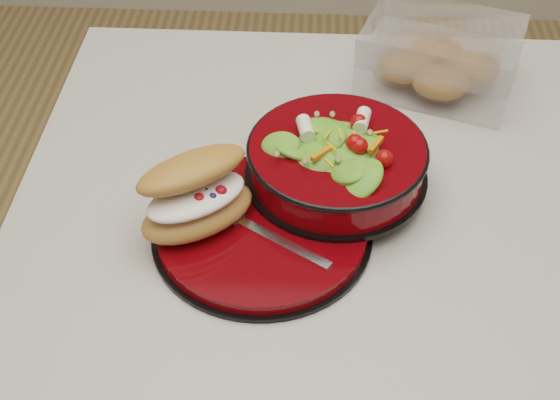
{
  "coord_description": "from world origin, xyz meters",
  "views": [
    {
      "loc": [
        -0.26,
        -0.71,
        1.56
      ],
      "look_at": [
        -0.29,
        -0.06,
        0.94
      ],
      "focal_mm": 50.0,
      "sensor_mm": 36.0,
      "label": 1
    }
  ],
  "objects_px": {
    "fork": "(265,234)",
    "pastry_box": "(440,59)",
    "croissant": "(197,195)",
    "salad_bowl": "(337,156)",
    "dinner_plate": "(263,230)",
    "island_counter": "(460,398)"
  },
  "relations": [
    {
      "from": "croissant",
      "to": "pastry_box",
      "type": "xyz_separation_m",
      "value": [
        0.3,
        0.32,
        -0.02
      ]
    },
    {
      "from": "croissant",
      "to": "dinner_plate",
      "type": "bearing_deg",
      "value": -38.48
    },
    {
      "from": "dinner_plate",
      "to": "pastry_box",
      "type": "relative_size",
      "value": 1.04
    },
    {
      "from": "fork",
      "to": "dinner_plate",
      "type": "bearing_deg",
      "value": 47.5
    },
    {
      "from": "dinner_plate",
      "to": "croissant",
      "type": "height_order",
      "value": "croissant"
    },
    {
      "from": "croissant",
      "to": "pastry_box",
      "type": "bearing_deg",
      "value": 10.31
    },
    {
      "from": "salad_bowl",
      "to": "pastry_box",
      "type": "relative_size",
      "value": 0.9
    },
    {
      "from": "croissant",
      "to": "pastry_box",
      "type": "distance_m",
      "value": 0.44
    },
    {
      "from": "fork",
      "to": "pastry_box",
      "type": "distance_m",
      "value": 0.41
    },
    {
      "from": "island_counter",
      "to": "fork",
      "type": "height_order",
      "value": "fork"
    },
    {
      "from": "fork",
      "to": "salad_bowl",
      "type": "bearing_deg",
      "value": -5.36
    },
    {
      "from": "salad_bowl",
      "to": "fork",
      "type": "height_order",
      "value": "salad_bowl"
    },
    {
      "from": "salad_bowl",
      "to": "fork",
      "type": "bearing_deg",
      "value": -127.84
    },
    {
      "from": "dinner_plate",
      "to": "fork",
      "type": "distance_m",
      "value": 0.02
    },
    {
      "from": "croissant",
      "to": "fork",
      "type": "bearing_deg",
      "value": -50.27
    },
    {
      "from": "island_counter",
      "to": "croissant",
      "type": "xyz_separation_m",
      "value": [
        -0.38,
        -0.08,
        0.51
      ]
    },
    {
      "from": "dinner_plate",
      "to": "pastry_box",
      "type": "height_order",
      "value": "pastry_box"
    },
    {
      "from": "island_counter",
      "to": "croissant",
      "type": "height_order",
      "value": "croissant"
    },
    {
      "from": "fork",
      "to": "island_counter",
      "type": "bearing_deg",
      "value": -39.72
    },
    {
      "from": "island_counter",
      "to": "salad_bowl",
      "type": "relative_size",
      "value": 5.54
    },
    {
      "from": "pastry_box",
      "to": "salad_bowl",
      "type": "bearing_deg",
      "value": -103.47
    },
    {
      "from": "fork",
      "to": "pastry_box",
      "type": "relative_size",
      "value": 0.59
    }
  ]
}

